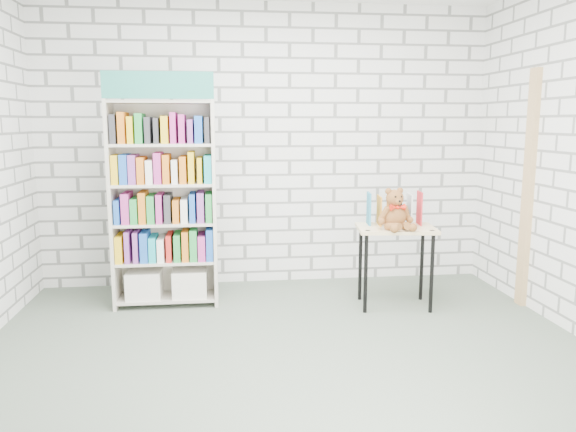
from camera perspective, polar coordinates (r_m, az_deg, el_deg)
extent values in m
plane|color=#4F5C4D|center=(4.05, 0.36, -14.36)|extent=(4.50, 4.50, 0.00)
cube|color=silver|center=(5.70, -2.18, 7.09)|extent=(4.50, 0.02, 2.80)
cube|color=silver|center=(1.76, 8.67, 1.52)|extent=(4.50, 0.02, 2.80)
cube|color=beige|center=(5.17, -17.34, 1.02)|extent=(0.03, 0.36, 1.83)
cube|color=beige|center=(5.08, -7.46, 1.24)|extent=(0.03, 0.36, 1.83)
cube|color=beige|center=(5.27, -12.27, 1.40)|extent=(0.92, 0.02, 1.83)
cube|color=#298474|center=(4.89, -13.07, 12.84)|extent=(0.92, 0.02, 0.22)
cube|color=beige|center=(5.29, -12.11, -8.07)|extent=(0.86, 0.34, 0.03)
cube|color=beige|center=(5.20, -12.24, -4.43)|extent=(0.86, 0.34, 0.03)
cube|color=beige|center=(5.13, -12.38, -0.67)|extent=(0.86, 0.34, 0.03)
cube|color=beige|center=(5.08, -12.52, 3.18)|extent=(0.86, 0.34, 0.03)
cube|color=beige|center=(5.06, -12.66, 7.08)|extent=(0.86, 0.34, 0.03)
cube|color=beige|center=(5.05, -12.81, 11.23)|extent=(0.86, 0.34, 0.03)
cube|color=silver|center=(5.28, -14.38, -6.68)|extent=(0.31, 0.30, 0.24)
cube|color=silver|center=(5.24, -9.93, -6.64)|extent=(0.31, 0.30, 0.24)
cube|color=white|center=(5.16, -12.30, -3.00)|extent=(0.86, 0.30, 0.24)
cube|color=purple|center=(5.10, -12.44, 0.80)|extent=(0.86, 0.30, 0.24)
cube|color=#333338|center=(5.06, -12.58, 4.68)|extent=(0.86, 0.30, 0.24)
cube|color=red|center=(5.04, -12.73, 8.61)|extent=(0.86, 0.30, 0.24)
cube|color=#E0C386|center=(5.05, 10.92, -1.26)|extent=(0.73, 0.54, 0.03)
cylinder|color=black|center=(4.91, 7.90, -5.83)|extent=(0.03, 0.03, 0.70)
cylinder|color=black|center=(5.26, 7.35, -4.79)|extent=(0.03, 0.03, 0.70)
cylinder|color=black|center=(5.03, 14.40, -5.70)|extent=(0.03, 0.03, 0.70)
cylinder|color=black|center=(5.37, 13.43, -4.69)|extent=(0.03, 0.03, 0.70)
cylinder|color=black|center=(4.84, 8.10, -1.50)|extent=(0.05, 0.05, 0.01)
cylinder|color=black|center=(4.95, 14.43, -1.47)|extent=(0.05, 0.05, 0.01)
cube|color=teal|center=(5.10, 8.22, 0.68)|extent=(0.04, 0.21, 0.28)
cube|color=orange|center=(5.11, 9.23, 0.68)|extent=(0.04, 0.21, 0.28)
cube|color=#C86D15|center=(5.13, 10.24, 0.68)|extent=(0.04, 0.21, 0.28)
cube|color=black|center=(5.14, 11.24, 0.68)|extent=(0.04, 0.21, 0.28)
cube|color=silver|center=(5.16, 12.24, 0.68)|extent=(0.04, 0.21, 0.28)
cube|color=red|center=(5.18, 13.22, 0.68)|extent=(0.04, 0.21, 0.28)
ellipsoid|color=brown|center=(4.95, 10.71, -0.06)|extent=(0.21, 0.18, 0.21)
sphere|color=brown|center=(4.92, 10.80, 1.79)|extent=(0.15, 0.15, 0.15)
sphere|color=brown|center=(4.90, 10.16, 2.49)|extent=(0.06, 0.06, 0.06)
sphere|color=brown|center=(4.95, 11.30, 2.53)|extent=(0.06, 0.06, 0.06)
sphere|color=brown|center=(4.87, 11.12, 1.46)|extent=(0.06, 0.06, 0.06)
sphere|color=black|center=(4.85, 10.87, 1.92)|extent=(0.02, 0.02, 0.02)
sphere|color=black|center=(4.87, 11.41, 1.94)|extent=(0.02, 0.02, 0.02)
sphere|color=black|center=(4.84, 11.27, 1.47)|extent=(0.02, 0.02, 0.02)
cylinder|color=brown|center=(4.88, 9.73, 0.20)|extent=(0.11, 0.08, 0.15)
cylinder|color=brown|center=(4.97, 11.91, 0.31)|extent=(0.11, 0.10, 0.15)
sphere|color=brown|center=(4.86, 9.47, -0.55)|extent=(0.06, 0.06, 0.06)
sphere|color=brown|center=(4.98, 12.27, -0.39)|extent=(0.06, 0.06, 0.06)
cylinder|color=brown|center=(4.84, 10.63, -1.05)|extent=(0.13, 0.17, 0.08)
cylinder|color=brown|center=(4.89, 11.89, -0.97)|extent=(0.09, 0.17, 0.08)
sphere|color=brown|center=(4.77, 10.76, -1.28)|extent=(0.07, 0.07, 0.07)
sphere|color=brown|center=(4.85, 12.55, -1.16)|extent=(0.07, 0.07, 0.07)
cone|color=red|center=(4.86, 10.72, 0.86)|extent=(0.07, 0.07, 0.06)
cone|color=red|center=(4.89, 11.45, 0.90)|extent=(0.07, 0.07, 0.06)
sphere|color=red|center=(4.87, 11.10, 0.87)|extent=(0.03, 0.03, 0.03)
cube|color=tan|center=(5.39, 23.19, 2.45)|extent=(0.05, 0.12, 2.10)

